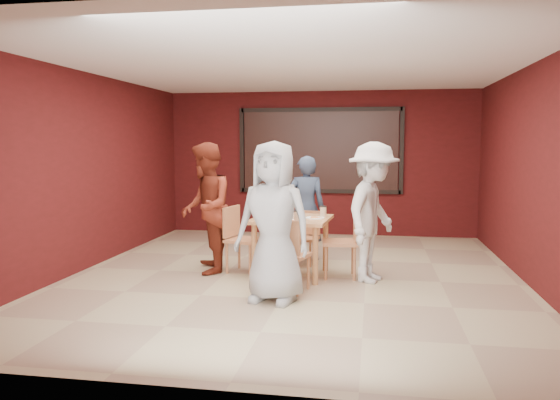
% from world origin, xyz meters
% --- Properties ---
extents(floor, '(7.00, 7.00, 0.00)m').
position_xyz_m(floor, '(0.00, 0.00, 0.00)').
color(floor, tan).
rests_on(floor, ground).
extents(window_blinds, '(3.00, 0.02, 1.50)m').
position_xyz_m(window_blinds, '(0.00, 3.45, 1.65)').
color(window_blinds, black).
extents(dining_table, '(1.08, 1.08, 0.95)m').
position_xyz_m(dining_table, '(-0.04, 0.02, 0.69)').
color(dining_table, tan).
rests_on(dining_table, floor).
extents(chair_front, '(0.53, 0.53, 0.90)m').
position_xyz_m(chair_front, '(0.03, -0.84, 0.51)').
color(chair_front, '#CA7E4E').
rests_on(chair_front, floor).
extents(chair_back, '(0.46, 0.46, 0.78)m').
position_xyz_m(chair_back, '(0.05, 0.81, 0.44)').
color(chair_back, '#CA7E4E').
rests_on(chair_back, floor).
extents(chair_left, '(0.54, 0.54, 0.92)m').
position_xyz_m(chair_left, '(-0.80, 0.13, 0.52)').
color(chair_left, '#CA7E4E').
rests_on(chair_left, floor).
extents(chair_right, '(0.50, 0.50, 0.96)m').
position_xyz_m(chair_right, '(0.69, 0.06, 0.54)').
color(chair_right, '#CA7E4E').
rests_on(chair_right, floor).
extents(diner_front, '(1.00, 0.77, 1.82)m').
position_xyz_m(diner_front, '(-0.06, -1.20, 0.91)').
color(diner_front, '#9B9B9B').
rests_on(diner_front, floor).
extents(diner_back, '(0.63, 0.46, 1.60)m').
position_xyz_m(diner_back, '(0.02, 1.10, 0.80)').
color(diner_back, '#2F3C53').
rests_on(diner_back, floor).
extents(diner_left, '(0.91, 1.04, 1.81)m').
position_xyz_m(diner_left, '(-1.24, 0.02, 0.90)').
color(diner_left, maroon).
rests_on(diner_left, floor).
extents(diner_right, '(1.02, 1.33, 1.81)m').
position_xyz_m(diner_right, '(1.04, -0.10, 0.91)').
color(diner_right, silver).
rests_on(diner_right, floor).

